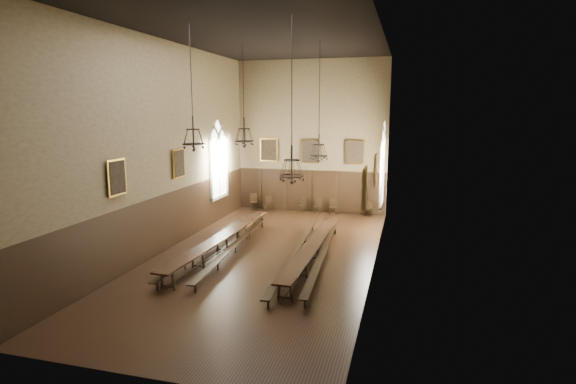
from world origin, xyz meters
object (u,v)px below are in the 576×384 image
at_px(chair_4, 317,209).
at_px(chandelier_front_left, 193,136).
at_px(bench_left_inner, 236,247).
at_px(chair_0, 254,205).
at_px(table_right, 313,252).
at_px(chandelier_back_left, 244,135).
at_px(chandelier_back_right, 319,148).
at_px(bench_right_outer, 323,254).
at_px(chandelier_front_right, 292,165).
at_px(chair_1, 268,206).
at_px(chair_5, 333,210).
at_px(chair_3, 302,208).
at_px(table_left, 222,244).
at_px(bench_left_outer, 207,246).
at_px(bench_right_inner, 296,253).
at_px(chair_7, 368,212).

bearing_deg(chair_4, chandelier_front_left, -97.80).
xyz_separation_m(bench_left_inner, chair_0, (-2.12, 8.40, 0.03)).
bearing_deg(chair_4, table_right, -75.65).
relative_size(bench_left_inner, chair_4, 10.50).
distance_m(bench_left_inner, chandelier_back_left, 5.21).
distance_m(bench_left_inner, chandelier_front_left, 5.57).
height_order(chair_4, chandelier_back_right, chandelier_back_right).
distance_m(table_right, bench_left_inner, 3.40).
height_order(bench_right_outer, chandelier_front_right, chandelier_front_right).
relative_size(chair_1, chair_5, 0.95).
bearing_deg(chandelier_back_left, bench_left_inner, -80.62).
bearing_deg(table_right, chair_4, 100.10).
relative_size(table_right, chandelier_back_left, 2.05).
bearing_deg(chandelier_front_left, bench_right_outer, 31.45).
bearing_deg(chair_3, chair_0, -161.20).
xyz_separation_m(bench_right_outer, chandelier_front_left, (-4.29, -2.62, 4.88)).
xyz_separation_m(chair_0, chair_4, (4.01, 0.02, -0.03)).
height_order(table_right, bench_right_outer, table_right).
bearing_deg(chair_0, bench_right_outer, -74.66).
bearing_deg(chandelier_front_left, chandelier_back_right, 53.88).
xyz_separation_m(chandelier_back_left, chandelier_back_right, (3.52, 0.01, -0.51)).
bearing_deg(table_left, bench_left_outer, -165.37).
bearing_deg(chair_0, chandelier_back_right, -69.14).
relative_size(bench_right_inner, chandelier_front_left, 2.43).
bearing_deg(chair_7, chair_5, -164.12).
xyz_separation_m(bench_left_outer, chair_7, (6.16, 8.59, -0.00)).
height_order(bench_right_inner, chair_3, chair_3).
bearing_deg(chair_5, bench_right_outer, -85.80).
bearing_deg(bench_right_inner, table_left, 177.84).
height_order(table_right, chandelier_back_left, chandelier_back_left).
bearing_deg(chandelier_front_right, chair_4, 96.96).
xyz_separation_m(bench_right_outer, chair_1, (-5.00, 8.43, -0.02)).
bearing_deg(chandelier_front_left, chandelier_back_left, 88.99).
bearing_deg(chair_1, bench_right_inner, -80.93).
bearing_deg(bench_right_inner, chandelier_back_left, 141.52).
bearing_deg(chandelier_back_left, table_right, -31.88).
xyz_separation_m(bench_left_outer, chair_3, (2.20, 8.59, 0.00)).
relative_size(table_left, chair_3, 10.62).
relative_size(bench_right_outer, chandelier_front_left, 2.33).
bearing_deg(table_right, chandelier_back_right, 96.41).
relative_size(table_left, bench_left_outer, 1.02).
bearing_deg(bench_left_inner, bench_right_outer, -0.07).
distance_m(chandelier_back_right, chandelier_front_right, 5.42).
bearing_deg(chair_4, chandelier_back_left, -106.10).
bearing_deg(chair_5, chandelier_back_right, -89.65).
height_order(bench_right_outer, chandelier_front_left, chandelier_front_left).
distance_m(chair_3, chandelier_front_right, 12.39).
distance_m(table_left, table_right, 3.99).
bearing_deg(chair_3, chair_4, 22.08).
relative_size(bench_right_inner, chandelier_back_right, 2.05).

